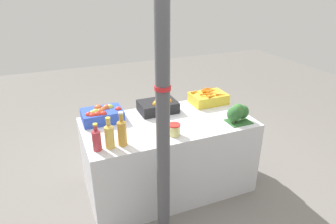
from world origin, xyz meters
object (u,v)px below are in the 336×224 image
juice_bottle_ruby (97,139)px  apple_crate (102,114)px  juice_bottle_golden (109,135)px  pickle_jar (174,130)px  orange_crate (158,106)px  support_pole (163,90)px  juice_bottle_amber (122,131)px  broccoli_pile (238,113)px  carrot_crate (208,98)px

juice_bottle_ruby → apple_crate: bearing=74.9°
juice_bottle_golden → pickle_jar: 0.57m
orange_crate → pickle_jar: size_ratio=3.58×
support_pole → pickle_jar: bearing=55.4°
support_pole → juice_bottle_amber: (-0.21, 0.37, -0.45)m
orange_crate → juice_bottle_golden: (-0.61, -0.51, 0.05)m
broccoli_pile → juice_bottle_ruby: size_ratio=0.99×
juice_bottle_amber → juice_bottle_golden: bearing=-180.0°
juice_bottle_amber → pickle_jar: size_ratio=2.79×
carrot_crate → pickle_jar: 0.83m
apple_crate → carrot_crate: size_ratio=1.00×
orange_crate → juice_bottle_golden: bearing=-140.2°
support_pole → juice_bottle_golden: 0.67m
orange_crate → carrot_crate: orange_crate is taller
juice_bottle_amber → broccoli_pile: bearing=0.3°
carrot_crate → broccoli_pile: broccoli_pile is taller
carrot_crate → orange_crate: bearing=-179.3°
broccoli_pile → carrot_crate: bearing=92.8°
juice_bottle_golden → broccoli_pile: bearing=0.3°
support_pole → broccoli_pile: size_ratio=11.53×
support_pole → pickle_jar: size_ratio=25.21×
apple_crate → juice_bottle_golden: bearing=-94.0°
juice_bottle_ruby → juice_bottle_golden: bearing=0.0°
carrot_crate → juice_bottle_golden: (-1.20, -0.52, 0.05)m
juice_bottle_amber → orange_crate: bearing=45.2°
orange_crate → juice_bottle_amber: size_ratio=1.28×
carrot_crate → juice_bottle_golden: 1.31m
broccoli_pile → juice_bottle_golden: (-1.22, -0.01, 0.02)m
apple_crate → carrot_crate: apple_crate is taller
broccoli_pile → juice_bottle_ruby: juice_bottle_ruby is taller
support_pole → carrot_crate: (0.88, 0.88, -0.52)m
apple_crate → pickle_jar: (0.53, -0.52, -0.02)m
apple_crate → pickle_jar: apple_crate is taller
juice_bottle_ruby → pickle_jar: size_ratio=2.21×
support_pole → broccoli_pile: bearing=22.3°
carrot_crate → broccoli_pile: size_ratio=1.64×
orange_crate → juice_bottle_amber: (-0.51, -0.51, 0.06)m
apple_crate → juice_bottle_ruby: 0.53m
support_pole → pickle_jar: 0.68m
orange_crate → juice_bottle_amber: bearing=-134.8°
orange_crate → pickle_jar: 0.52m
pickle_jar → juice_bottle_amber: bearing=178.8°
orange_crate → juice_bottle_amber: 0.72m
support_pole → apple_crate: (-0.28, 0.88, -0.51)m
apple_crate → orange_crate: 0.58m
juice_bottle_amber → juice_bottle_ruby: bearing=-180.0°
support_pole → carrot_crate: support_pole is taller
juice_bottle_ruby → pickle_jar: (0.67, -0.01, -0.04)m
carrot_crate → juice_bottle_ruby: bearing=-158.3°
broccoli_pile → juice_bottle_amber: size_ratio=0.78×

